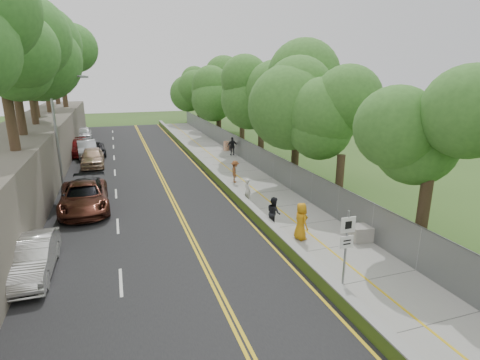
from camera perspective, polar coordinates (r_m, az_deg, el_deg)
ground at (r=17.57m, az=6.92°, el=-11.41°), size 140.00×140.00×0.00m
road at (r=30.14m, az=-15.05°, el=-0.04°), size 11.20×66.00×0.04m
sidewalk at (r=31.55m, az=-0.52°, el=1.24°), size 4.20×66.00×0.05m
jersey_barrier at (r=30.86m, az=-4.59°, el=1.39°), size 0.42×66.00×0.60m
rock_embankment at (r=30.36m, az=-30.73°, el=2.22°), size 5.00×66.00×4.00m
chainlink_fence at (r=32.01m, az=3.05°, el=3.23°), size 0.04×66.00×2.00m
trees_embankment at (r=29.74m, az=-32.17°, el=18.40°), size 6.40×66.00×13.00m
trees_fenceside at (r=32.18m, az=7.23°, el=13.99°), size 7.00×66.00×14.00m
streetlight at (r=28.44m, az=-25.87°, el=7.51°), size 2.52×0.22×8.00m
signpost at (r=14.87m, az=15.93°, el=-8.84°), size 0.62×0.09×3.10m
construction_barrel at (r=40.24m, az=-2.10°, el=5.21°), size 0.60×0.60×0.98m
concrete_block at (r=19.66m, az=18.16°, el=-7.68°), size 1.25×1.01×0.75m
car_1 at (r=17.71m, az=-29.28°, el=-10.33°), size 1.69×4.71×1.54m
car_2 at (r=24.43m, az=-22.66°, el=-2.38°), size 3.01×6.09×1.66m
car_3 at (r=24.62m, az=-22.63°, el=-2.28°), size 2.72×5.79×1.63m
car_4 at (r=35.76m, az=-21.59°, el=3.25°), size 2.02×4.84×1.64m
car_5 at (r=39.97m, az=-22.28°, el=4.40°), size 2.20×5.04×1.61m
car_6 at (r=40.47m, az=-21.42°, el=4.41°), size 2.51×4.89×1.32m
car_7 at (r=41.45m, az=-23.47°, el=4.55°), size 2.35×5.19×1.48m
car_8 at (r=50.77m, az=-22.72°, el=6.58°), size 2.05×4.74×1.59m
painter_0 at (r=18.85m, az=9.28°, el=-6.21°), size 0.68×0.98×1.90m
painter_1 at (r=23.71m, az=1.15°, el=-1.69°), size 0.50×0.66×1.61m
painter_2 at (r=20.05m, az=5.17°, el=-4.95°), size 0.65×0.83×1.72m
painter_3 at (r=28.24m, az=-0.76°, el=1.29°), size 0.89×1.21×1.68m
person_far at (r=37.76m, az=-1.16°, el=5.17°), size 1.09×0.46×1.84m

